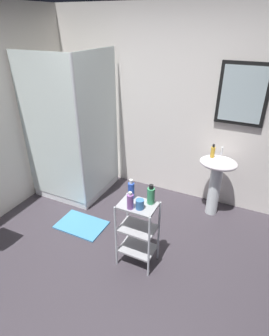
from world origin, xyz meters
name	(u,v)px	position (x,y,z in m)	size (l,w,h in m)	color
ground_plane	(111,278)	(0.00, 0.00, -0.01)	(4.20, 4.20, 0.02)	#373138
wall_back	(178,109)	(0.01, 1.85, 1.25)	(4.20, 0.14, 2.50)	white
shower_stall	(77,164)	(-1.22, 1.17, 0.46)	(0.92, 0.92, 2.00)	white
pedestal_sink	(217,175)	(0.67, 1.52, 0.58)	(0.46, 0.37, 0.81)	white
sink_faucet	(222,151)	(0.67, 1.64, 0.86)	(0.03, 0.03, 0.10)	silver
storage_cart	(138,229)	(0.15, 0.31, 0.44)	(0.38, 0.28, 0.74)	silver
hand_soap_bottle	(213,152)	(0.58, 1.52, 0.88)	(0.05, 0.05, 0.17)	gold
shampoo_bottle_blue	(131,190)	(0.04, 0.38, 0.83)	(0.06, 0.06, 0.21)	#264AB5
conditioner_bottle_purple	(130,201)	(0.11, 0.23, 0.82)	(0.06, 0.06, 0.18)	#8C55A4
body_wash_bottle_green	(151,195)	(0.24, 0.39, 0.83)	(0.07, 0.07, 0.20)	#368C59
rinse_cup	(140,204)	(0.19, 0.26, 0.79)	(0.08, 0.08, 0.10)	#3870B2
bath_mat	(81,225)	(-0.74, 0.53, 0.01)	(0.60, 0.40, 0.02)	teal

